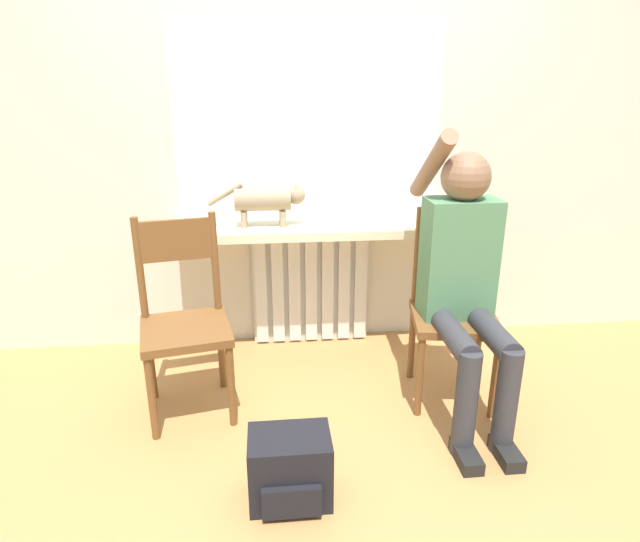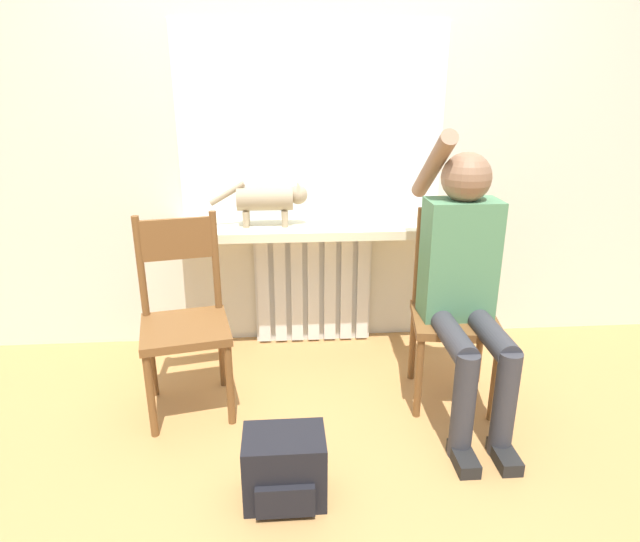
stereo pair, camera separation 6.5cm
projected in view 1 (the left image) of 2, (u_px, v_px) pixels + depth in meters
The scene contains 10 objects.
ground_plane at pixel (333, 457), 2.34m from camera, with size 12.00×12.00×0.00m, color #B27F47.
wall_with_window at pixel (308, 119), 3.04m from camera, with size 7.00×0.06×2.70m.
radiator at pixel (311, 285), 3.29m from camera, with size 0.71×0.08×0.73m.
windowsill at pixel (312, 230), 3.05m from camera, with size 1.57×0.34×0.05m.
window_glass at pixel (309, 125), 3.02m from camera, with size 1.51×0.01×1.08m.
chair_left at pixel (184, 318), 2.55m from camera, with size 0.48×0.48×0.96m.
chair_right at pixel (453, 307), 2.68m from camera, with size 0.47×0.47×0.96m.
person at pixel (465, 274), 2.49m from camera, with size 0.36×1.02×1.36m.
cat at pixel (268, 199), 2.97m from camera, with size 0.55×0.13×0.26m.
backpack at pixel (290, 468), 2.07m from camera, with size 0.32×0.25×0.28m.
Camera 1 is at (-0.25, -1.91, 1.55)m, focal length 30.00 mm.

